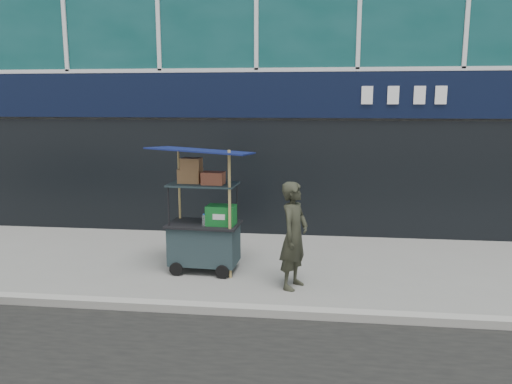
# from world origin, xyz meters

# --- Properties ---
(ground) EXTENTS (80.00, 80.00, 0.00)m
(ground) POSITION_xyz_m (0.00, 0.00, 0.00)
(ground) COLOR slate
(ground) RESTS_ON ground
(curb) EXTENTS (80.00, 0.18, 0.12)m
(curb) POSITION_xyz_m (0.00, -0.20, 0.06)
(curb) COLOR gray
(curb) RESTS_ON ground
(vendor_cart) EXTENTS (1.61, 1.18, 2.09)m
(vendor_cart) POSITION_xyz_m (-0.57, 1.46, 0.73)
(vendor_cart) COLOR #19262B
(vendor_cart) RESTS_ON ground
(vendor_man) EXTENTS (0.58, 0.70, 1.62)m
(vendor_man) POSITION_xyz_m (0.92, 0.87, 0.81)
(vendor_man) COLOR #282A1F
(vendor_man) RESTS_ON ground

